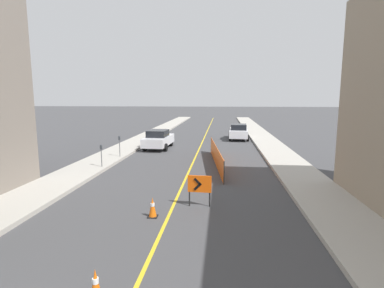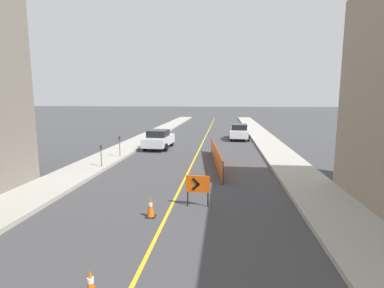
{
  "view_description": "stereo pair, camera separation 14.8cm",
  "coord_description": "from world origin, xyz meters",
  "px_view_note": "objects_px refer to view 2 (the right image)",
  "views": [
    {
      "loc": [
        1.89,
        3.0,
        4.25
      ],
      "look_at": [
        -0.22,
        23.94,
        1.0
      ],
      "focal_mm": 28.0,
      "sensor_mm": 36.0,
      "label": 1
    },
    {
      "loc": [
        2.03,
        3.02,
        4.25
      ],
      "look_at": [
        -0.22,
        23.94,
        1.0
      ],
      "focal_mm": 28.0,
      "sensor_mm": 36.0,
      "label": 2
    }
  ],
  "objects_px": {
    "parked_car_curb_mid": "(239,132)",
    "parking_meter_far_curb": "(101,151)",
    "traffic_cone_second": "(91,285)",
    "traffic_cone_third": "(150,207)",
    "parking_meter_near_curb": "(120,142)",
    "parked_car_curb_near": "(159,139)",
    "arrow_barricade_primary": "(198,185)"
  },
  "relations": [
    {
      "from": "parked_car_curb_mid",
      "to": "traffic_cone_third",
      "type": "bearing_deg",
      "value": -98.07
    },
    {
      "from": "parked_car_curb_near",
      "to": "parking_meter_far_curb",
      "type": "height_order",
      "value": "parked_car_curb_near"
    },
    {
      "from": "traffic_cone_third",
      "to": "parking_meter_near_curb",
      "type": "height_order",
      "value": "parking_meter_near_curb"
    },
    {
      "from": "traffic_cone_second",
      "to": "parked_car_curb_mid",
      "type": "bearing_deg",
      "value": 80.41
    },
    {
      "from": "traffic_cone_third",
      "to": "parking_meter_far_curb",
      "type": "bearing_deg",
      "value": 124.62
    },
    {
      "from": "traffic_cone_second",
      "to": "traffic_cone_third",
      "type": "xyz_separation_m",
      "value": [
        0.15,
        4.56,
        -0.0
      ]
    },
    {
      "from": "parking_meter_near_curb",
      "to": "parking_meter_far_curb",
      "type": "bearing_deg",
      "value": -90.0
    },
    {
      "from": "traffic_cone_third",
      "to": "parking_meter_near_curb",
      "type": "distance_m",
      "value": 11.07
    },
    {
      "from": "traffic_cone_third",
      "to": "parking_meter_far_curb",
      "type": "height_order",
      "value": "parking_meter_far_curb"
    },
    {
      "from": "traffic_cone_third",
      "to": "parking_meter_near_curb",
      "type": "relative_size",
      "value": 0.5
    },
    {
      "from": "traffic_cone_second",
      "to": "parking_meter_far_curb",
      "type": "relative_size",
      "value": 0.55
    },
    {
      "from": "arrow_barricade_primary",
      "to": "parked_car_curb_near",
      "type": "height_order",
      "value": "parked_car_curb_near"
    },
    {
      "from": "parking_meter_far_curb",
      "to": "arrow_barricade_primary",
      "type": "bearing_deg",
      "value": -41.4
    },
    {
      "from": "arrow_barricade_primary",
      "to": "parking_meter_near_curb",
      "type": "bearing_deg",
      "value": 129.34
    },
    {
      "from": "arrow_barricade_primary",
      "to": "parking_meter_far_curb",
      "type": "relative_size",
      "value": 0.93
    },
    {
      "from": "traffic_cone_second",
      "to": "arrow_barricade_primary",
      "type": "distance_m",
      "value": 6.09
    },
    {
      "from": "arrow_barricade_primary",
      "to": "parked_car_curb_mid",
      "type": "height_order",
      "value": "parked_car_curb_mid"
    },
    {
      "from": "parking_meter_far_curb",
      "to": "parked_car_curb_near",
      "type": "bearing_deg",
      "value": 76.92
    },
    {
      "from": "traffic_cone_second",
      "to": "parked_car_curb_mid",
      "type": "height_order",
      "value": "parked_car_curb_mid"
    },
    {
      "from": "traffic_cone_third",
      "to": "arrow_barricade_primary",
      "type": "relative_size",
      "value": 0.58
    },
    {
      "from": "parked_car_curb_near",
      "to": "traffic_cone_third",
      "type": "bearing_deg",
      "value": -75.76
    },
    {
      "from": "parked_car_curb_near",
      "to": "parked_car_curb_mid",
      "type": "bearing_deg",
      "value": 45.07
    },
    {
      "from": "traffic_cone_third",
      "to": "arrow_barricade_primary",
      "type": "bearing_deg",
      "value": 38.03
    },
    {
      "from": "parked_car_curb_near",
      "to": "parked_car_curb_mid",
      "type": "xyz_separation_m",
      "value": [
        7.04,
        6.36,
        0.0
      ]
    },
    {
      "from": "arrow_barricade_primary",
      "to": "parked_car_curb_near",
      "type": "xyz_separation_m",
      "value": [
        -4.49,
        13.26,
        -0.06
      ]
    },
    {
      "from": "arrow_barricade_primary",
      "to": "parking_meter_near_curb",
      "type": "height_order",
      "value": "parking_meter_near_curb"
    },
    {
      "from": "parked_car_curb_mid",
      "to": "parking_meter_far_curb",
      "type": "xyz_separation_m",
      "value": [
        -8.83,
        -14.08,
        0.32
      ]
    },
    {
      "from": "parked_car_curb_near",
      "to": "traffic_cone_second",
      "type": "bearing_deg",
      "value": -78.85
    },
    {
      "from": "parked_car_curb_near",
      "to": "parking_meter_far_curb",
      "type": "distance_m",
      "value": 7.94
    },
    {
      "from": "traffic_cone_second",
      "to": "traffic_cone_third",
      "type": "distance_m",
      "value": 4.56
    },
    {
      "from": "traffic_cone_second",
      "to": "parked_car_curb_near",
      "type": "height_order",
      "value": "parked_car_curb_near"
    },
    {
      "from": "traffic_cone_third",
      "to": "parked_car_curb_near",
      "type": "height_order",
      "value": "parked_car_curb_near"
    }
  ]
}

